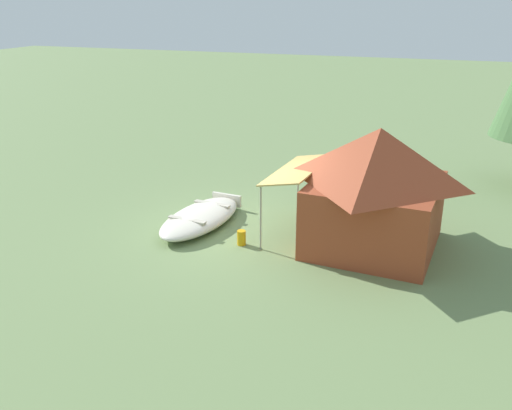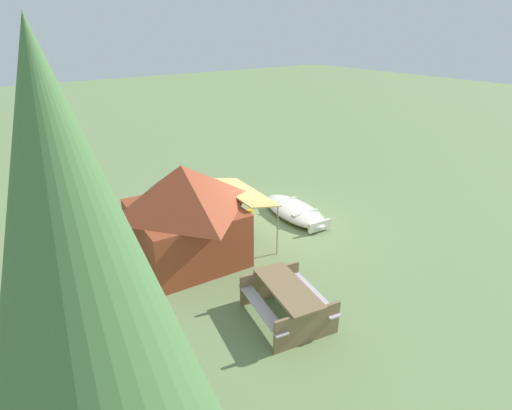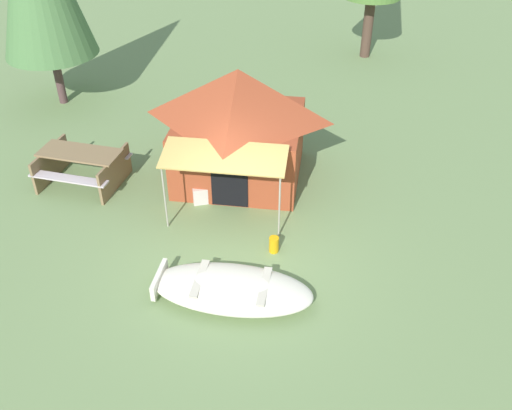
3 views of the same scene
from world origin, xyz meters
TOP-DOWN VIEW (x-y plane):
  - ground_plane at (0.00, 0.00)m, footprint 80.00×80.00m
  - beached_rowboat at (0.02, -1.13)m, footprint 2.89×1.48m
  - canvas_cabin_tent at (-0.20, 2.75)m, footprint 3.06×3.67m
  - picnic_table at (-3.62, 2.20)m, footprint 1.99×1.72m
  - cooler_box at (-0.83, 1.72)m, footprint 0.64×0.50m
  - fuel_can at (0.70, 0.14)m, footprint 0.23×0.23m

SIDE VIEW (x-z plane):
  - ground_plane at x=0.00m, z-range 0.00..0.00m
  - fuel_can at x=0.70m, z-range 0.00..0.32m
  - cooler_box at x=-0.83m, z-range 0.00..0.37m
  - beached_rowboat at x=0.02m, z-range 0.01..0.40m
  - picnic_table at x=-3.62m, z-range 0.09..0.88m
  - canvas_cabin_tent at x=-0.20m, z-range 0.05..2.58m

